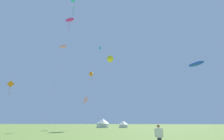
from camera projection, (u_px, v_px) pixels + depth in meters
name	position (u px, v px, depth m)	size (l,w,h in m)	color
kite_orange_delta	(92.00, 74.00, 62.02)	(2.84, 2.80, 21.33)	orange
kite_pink_diamond	(86.00, 100.00, 46.57)	(2.61, 2.46, 9.51)	pink
kite_magenta_parafoil	(70.00, 20.00, 44.06)	(3.05, 2.68, 30.10)	#E02DA3
kite_orange_diamond	(10.00, 85.00, 41.60)	(1.72, 2.04, 12.60)	orange
kite_blue_parafoil	(196.00, 64.00, 29.49)	(2.82, 3.55, 12.91)	blue
kite_yellow_delta	(109.00, 59.00, 64.00)	(3.63, 4.17, 28.56)	yellow
kite_cyan_box	(100.00, 49.00, 70.77)	(1.54, 2.14, 34.90)	#1EB7CC
kite_pink_parafoil	(63.00, 47.00, 47.14)	(2.91, 2.58, 24.27)	pink
person_spectator	(159.00, 138.00, 10.36)	(0.57, 0.28, 1.73)	#2D2D33
festival_tent_left	(103.00, 123.00, 60.15)	(5.01, 5.01, 3.25)	white
festival_tent_center	(123.00, 124.00, 59.05)	(3.78, 3.78, 2.45)	white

